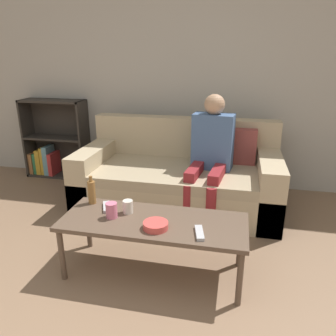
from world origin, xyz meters
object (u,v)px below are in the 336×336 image
couch (179,179)px  coffee_table (153,225)px  person_adult (211,148)px  bottle (92,192)px  bookshelf (55,144)px  tv_remote_1 (199,233)px  cup_near (128,207)px  snack_bowl (156,225)px  tv_remote_0 (107,207)px  cup_far (112,210)px

couch → coffee_table: couch is taller
person_adult → bottle: (-0.81, -0.91, -0.14)m
bookshelf → tv_remote_1: bearing=-41.2°
couch → cup_near: (-0.18, -1.10, 0.19)m
coffee_table → snack_bowl: (0.04, -0.11, 0.06)m
tv_remote_0 → tv_remote_1: size_ratio=0.99×
tv_remote_0 → person_adult: bearing=31.3°
bookshelf → cup_far: size_ratio=8.91×
couch → bookshelf: (-1.72, 0.54, 0.12)m
bookshelf → bottle: bearing=-51.5°
couch → tv_remote_1: (0.36, -1.29, 0.15)m
person_adult → tv_remote_0: 1.21m
couch → person_adult: (0.32, -0.09, 0.38)m
tv_remote_0 → cup_near: bearing=-34.5°
bookshelf → tv_remote_0: bearing=-49.6°
cup_near → bottle: 0.34m
coffee_table → tv_remote_1: 0.36m
person_adult → bottle: 1.23m
coffee_table → snack_bowl: snack_bowl is taller
couch → tv_remote_0: (-0.36, -1.06, 0.15)m
bottle → person_adult: bearing=48.2°
cup_far → tv_remote_0: 0.16m
bottle → cup_far: bearing=-39.0°
bookshelf → bottle: bookshelf is taller
snack_bowl → person_adult: bearing=78.3°
cup_near → bottle: bottle is taller
snack_bowl → bottle: bottle is taller
tv_remote_1 → snack_bowl: 0.29m
cup_far → tv_remote_1: cup_far is taller
person_adult → snack_bowl: bearing=-95.0°
cup_near → snack_bowl: size_ratio=0.57×
coffee_table → snack_bowl: 0.13m
snack_bowl → bookshelf: bearing=134.7°
coffee_table → cup_far: size_ratio=11.74×
snack_bowl → bottle: size_ratio=0.75×
couch → tv_remote_0: couch is taller
coffee_table → couch: bearing=91.4°
coffee_table → cup_far: 0.31m
cup_far → couch: bearing=77.4°
couch → person_adult: bearing=-16.1°
tv_remote_1 → bottle: (-0.86, 0.29, 0.08)m
person_adult → bookshelf: bearing=169.5°
tv_remote_0 → bookshelf: bearing=106.4°
couch → bottle: (-0.50, -1.00, 0.23)m
cup_far → snack_bowl: cup_far is taller
cup_near → bottle: (-0.32, 0.10, 0.05)m
coffee_table → snack_bowl: bearing=-67.8°
person_adult → cup_near: person_adult is taller
bookshelf → snack_bowl: bearing=-45.3°
couch → cup_far: 1.23m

